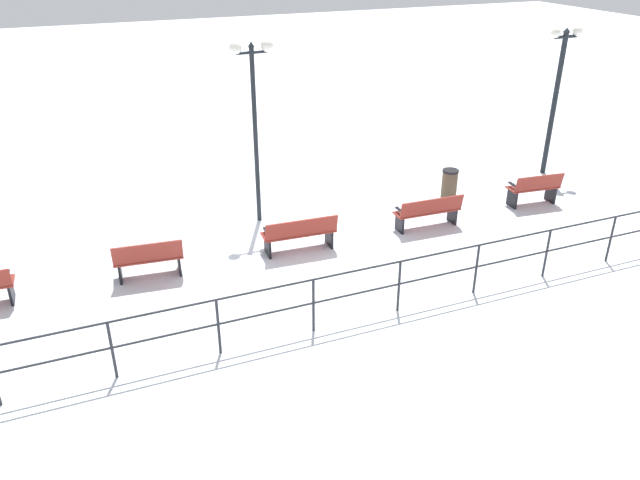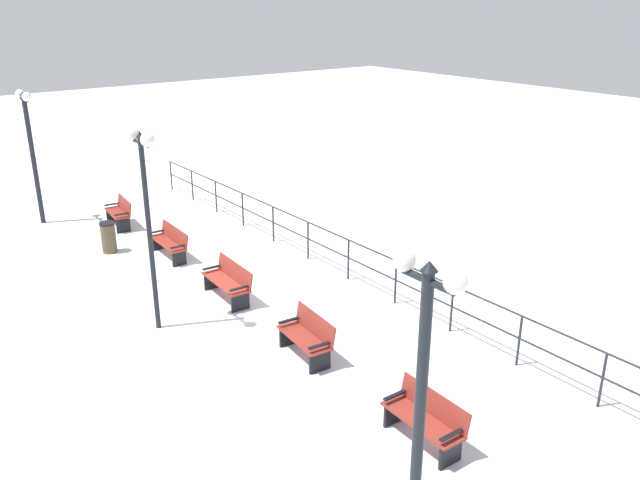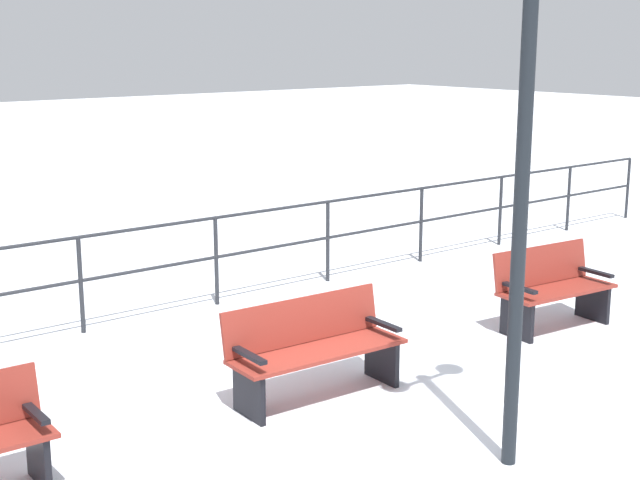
{
  "view_description": "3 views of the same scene",
  "coord_description": "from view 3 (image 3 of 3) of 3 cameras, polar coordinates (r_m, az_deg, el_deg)",
  "views": [
    {
      "loc": [
        -11.83,
        4.33,
        6.61
      ],
      "look_at": [
        -1.22,
        -0.02,
        0.81
      ],
      "focal_mm": 34.99,
      "sensor_mm": 36.0,
      "label": 1
    },
    {
      "loc": [
        6.7,
        12.54,
        6.79
      ],
      "look_at": [
        -2.41,
        0.55,
        1.13
      ],
      "focal_mm": 36.34,
      "sensor_mm": 36.0,
      "label": 2
    },
    {
      "loc": [
        5.95,
        -4.76,
        3.17
      ],
      "look_at": [
        -1.3,
        1.05,
        1.09
      ],
      "focal_mm": 50.72,
      "sensor_mm": 36.0,
      "label": 3
    }
  ],
  "objects": [
    {
      "name": "ground_plane",
      "position": [
        8.25,
        -0.04,
        -9.96
      ],
      "size": [
        80.0,
        80.0,
        0.0
      ],
      "primitive_type": "plane",
      "color": "white",
      "rests_on": "ground"
    },
    {
      "name": "bench_third",
      "position": [
        8.16,
        -0.41,
        -6.78
      ],
      "size": [
        0.65,
        1.69,
        0.88
      ],
      "rotation": [
        0.0,
        0.0,
        -0.05
      ],
      "color": "maroon",
      "rests_on": "ground"
    },
    {
      "name": "bench_fourth",
      "position": [
        10.39,
        14.42,
        -2.93
      ],
      "size": [
        0.71,
        1.45,
        0.9
      ],
      "rotation": [
        0.0,
        0.0,
        -0.1
      ],
      "color": "maroon",
      "rests_on": "ground"
    },
    {
      "name": "lamppost_middle",
      "position": [
        6.53,
        13.06,
        12.27
      ],
      "size": [
        0.28,
        1.01,
        4.36
      ],
      "color": "black",
      "rests_on": "ground"
    },
    {
      "name": "waterfront_railing",
      "position": [
        10.5,
        -10.59,
        -1.03
      ],
      "size": [
        0.05,
        19.13,
        1.09
      ],
      "color": "#26282D",
      "rests_on": "ground"
    }
  ]
}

